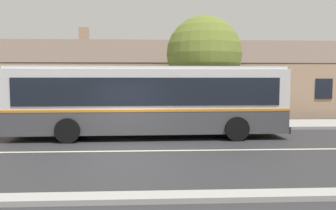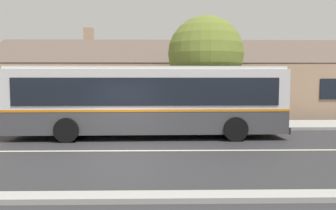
{
  "view_description": "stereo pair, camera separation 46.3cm",
  "coord_description": "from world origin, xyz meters",
  "px_view_note": "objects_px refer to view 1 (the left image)",
  "views": [
    {
      "loc": [
        0.94,
        -11.44,
        2.53
      ],
      "look_at": [
        1.7,
        4.13,
        1.3
      ],
      "focal_mm": 35.0,
      "sensor_mm": 36.0,
      "label": 1
    },
    {
      "loc": [
        1.4,
        -11.46,
        2.53
      ],
      "look_at": [
        1.7,
        4.13,
        1.3
      ],
      "focal_mm": 35.0,
      "sensor_mm": 36.0,
      "label": 2
    }
  ],
  "objects_px": {
    "transit_bus": "(149,99)",
    "bench_by_building": "(27,118)",
    "bench_down_street": "(112,116)",
    "street_tree_primary": "(206,57)",
    "bus_stop_sign": "(281,97)"
  },
  "relations": [
    {
      "from": "bench_down_street",
      "to": "street_tree_primary",
      "type": "xyz_separation_m",
      "value": [
        5.17,
        1.03,
        3.21
      ]
    },
    {
      "from": "bench_by_building",
      "to": "bench_down_street",
      "type": "distance_m",
      "value": 4.26
    },
    {
      "from": "transit_bus",
      "to": "bus_stop_sign",
      "type": "height_order",
      "value": "transit_bus"
    },
    {
      "from": "transit_bus",
      "to": "street_tree_primary",
      "type": "xyz_separation_m",
      "value": [
        3.18,
        4.03,
        2.12
      ]
    },
    {
      "from": "bus_stop_sign",
      "to": "bench_by_building",
      "type": "bearing_deg",
      "value": 178.26
    },
    {
      "from": "bench_down_street",
      "to": "bus_stop_sign",
      "type": "bearing_deg",
      "value": -5.95
    },
    {
      "from": "bench_down_street",
      "to": "bus_stop_sign",
      "type": "height_order",
      "value": "bus_stop_sign"
    },
    {
      "from": "transit_bus",
      "to": "street_tree_primary",
      "type": "bearing_deg",
      "value": 51.77
    },
    {
      "from": "transit_bus",
      "to": "bench_by_building",
      "type": "relative_size",
      "value": 6.28
    },
    {
      "from": "transit_bus",
      "to": "bench_by_building",
      "type": "distance_m",
      "value": 6.78
    },
    {
      "from": "bus_stop_sign",
      "to": "transit_bus",
      "type": "bearing_deg",
      "value": -162.76
    },
    {
      "from": "bench_by_building",
      "to": "bus_stop_sign",
      "type": "distance_m",
      "value": 13.01
    },
    {
      "from": "transit_bus",
      "to": "bench_down_street",
      "type": "bearing_deg",
      "value": 123.51
    },
    {
      "from": "transit_bus",
      "to": "street_tree_primary",
      "type": "distance_m",
      "value": 5.56
    },
    {
      "from": "street_tree_primary",
      "to": "bus_stop_sign",
      "type": "xyz_separation_m",
      "value": [
        3.56,
        -1.94,
        -2.14
      ]
    }
  ]
}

